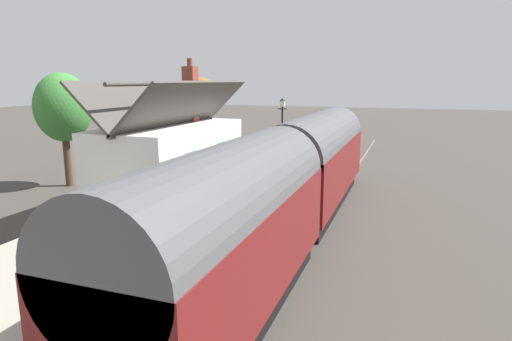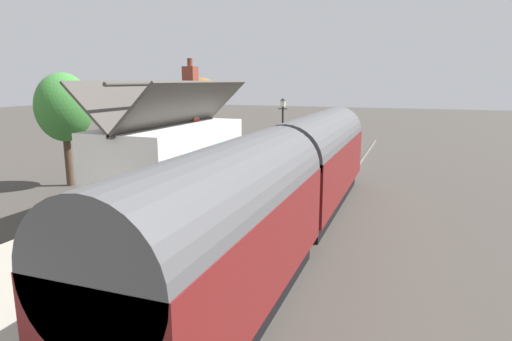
{
  "view_description": "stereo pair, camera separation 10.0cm",
  "coord_description": "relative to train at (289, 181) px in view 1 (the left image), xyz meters",
  "views": [
    {
      "loc": [
        -16.89,
        -4.89,
        5.77
      ],
      "look_at": [
        0.96,
        1.5,
        1.83
      ],
      "focal_mm": 30.5,
      "sensor_mm": 36.0,
      "label": 1
    },
    {
      "loc": [
        -16.86,
        -4.99,
        5.77
      ],
      "look_at": [
        0.96,
        1.5,
        1.83
      ],
      "focal_mm": 30.5,
      "sensor_mm": 36.0,
      "label": 2
    }
  ],
  "objects": [
    {
      "name": "train",
      "position": [
        0.0,
        0.0,
        0.0
      ],
      "size": [
        20.71,
        2.73,
        4.32
      ],
      "color": "black",
      "rests_on": "ground"
    },
    {
      "name": "planter_edge_near",
      "position": [
        1.41,
        2.59,
        -1.04
      ],
      "size": [
        0.37,
        0.37,
        0.7
      ],
      "color": "black",
      "rests_on": "platform"
    },
    {
      "name": "planter_under_sign",
      "position": [
        7.46,
        6.05,
        -0.98
      ],
      "size": [
        0.54,
        0.54,
        0.83
      ],
      "color": "teal",
      "rests_on": "platform"
    },
    {
      "name": "station_building",
      "position": [
        1.48,
        5.69,
        0.3
      ],
      "size": [
        8.02,
        3.82,
        5.92
      ],
      "color": "white",
      "rests_on": "platform"
    },
    {
      "name": "planter_bench_right",
      "position": [
        8.62,
        2.81,
        -0.95
      ],
      "size": [
        0.58,
        0.58,
        0.89
      ],
      "color": "teal",
      "rests_on": "platform"
    },
    {
      "name": "rail_far",
      "position": [
        2.2,
        0.72,
        -2.15
      ],
      "size": [
        52.0,
        0.08,
        0.14
      ],
      "primitive_type": "cube",
      "color": "gray",
      "rests_on": "ground"
    },
    {
      "name": "lamp_post_platform",
      "position": [
        8.35,
        2.72,
        1.37
      ],
      "size": [
        0.32,
        0.5,
        3.99
      ],
      "color": "black",
      "rests_on": "platform"
    },
    {
      "name": "tree_mid_background",
      "position": [
        13.88,
        10.54,
        2.21
      ],
      "size": [
        2.93,
        3.0,
        5.97
      ],
      "color": "#4C3828",
      "rests_on": "ground"
    },
    {
      "name": "bench_by_lamp",
      "position": [
        10.29,
        3.94,
        -0.91
      ],
      "size": [
        1.41,
        0.48,
        0.88
      ],
      "color": "#26727F",
      "rests_on": "platform"
    },
    {
      "name": "planter_by_door",
      "position": [
        2.25,
        3.04,
        -1.13
      ],
      "size": [
        0.97,
        0.32,
        0.55
      ],
      "color": "#9E5138",
      "rests_on": "platform"
    },
    {
      "name": "planter_bench_left",
      "position": [
        -5.02,
        6.16,
        -0.95
      ],
      "size": [
        0.51,
        0.51,
        0.86
      ],
      "color": "#9E5138",
      "rests_on": "platform"
    },
    {
      "name": "rail_near",
      "position": [
        2.2,
        -0.72,
        -2.15
      ],
      "size": [
        52.0,
        0.08,
        0.14
      ],
      "primitive_type": "cube",
      "color": "gray",
      "rests_on": "ground"
    },
    {
      "name": "tree_far_left",
      "position": [
        4.04,
        13.79,
        2.09
      ],
      "size": [
        3.02,
        2.95,
        6.2
      ],
      "color": "#4C3828",
      "rests_on": "ground"
    },
    {
      "name": "bench_platform_end",
      "position": [
        -4.08,
        3.83,
        -0.91
      ],
      "size": [
        1.42,
        0.49,
        0.88
      ],
      "color": "#26727F",
      "rests_on": "platform"
    },
    {
      "name": "bench_near_building",
      "position": [
        12.13,
        3.69,
        -0.91
      ],
      "size": [
        1.4,
        0.44,
        0.88
      ],
      "color": "#26727F",
      "rests_on": "platform"
    },
    {
      "name": "ground_plane",
      "position": [
        2.2,
        0.9,
        -2.22
      ],
      "size": [
        160.0,
        160.0,
        0.0
      ],
      "primitive_type": "plane",
      "color": "#423D38"
    },
    {
      "name": "planter_edge_far",
      "position": [
        13.98,
        4.27,
        -0.96
      ],
      "size": [
        0.59,
        0.59,
        0.86
      ],
      "color": "teal",
      "rests_on": "platform"
    },
    {
      "name": "platform",
      "position": [
        2.2,
        4.75,
        -1.8
      ],
      "size": [
        32.0,
        5.7,
        0.83
      ],
      "primitive_type": "cube",
      "color": "#A39B8C",
      "rests_on": "ground"
    },
    {
      "name": "platform_edge_coping",
      "position": [
        2.2,
        2.08,
        -1.38
      ],
      "size": [
        32.0,
        0.36,
        0.02
      ],
      "primitive_type": "cube",
      "color": "beige",
      "rests_on": "platform"
    }
  ]
}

